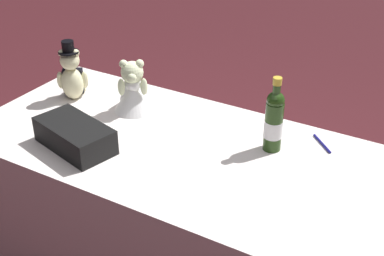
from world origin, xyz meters
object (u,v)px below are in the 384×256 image
(teddy_bear_groom, at_px, (72,75))
(gift_case_black, at_px, (75,136))
(champagne_bottle, at_px, (274,120))
(signing_pen, at_px, (321,143))
(teddy_bear_bride, at_px, (133,88))

(teddy_bear_groom, xyz_separation_m, gift_case_black, (0.30, -0.34, -0.06))
(champagne_bottle, distance_m, signing_pen, 0.24)
(teddy_bear_groom, bearing_deg, gift_case_black, -48.01)
(champagne_bottle, xyz_separation_m, signing_pen, (0.16, 0.13, -0.12))
(champagne_bottle, relative_size, signing_pen, 2.74)
(teddy_bear_bride, bearing_deg, teddy_bear_groom, -170.70)
(teddy_bear_bride, height_order, champagne_bottle, champagne_bottle)
(teddy_bear_bride, bearing_deg, gift_case_black, -91.19)
(signing_pen, bearing_deg, gift_case_black, -148.61)
(teddy_bear_bride, distance_m, gift_case_black, 0.39)
(teddy_bear_groom, distance_m, champagne_bottle, 0.99)
(teddy_bear_bride, xyz_separation_m, champagne_bottle, (0.67, -0.01, 0.03))
(teddy_bear_bride, relative_size, signing_pen, 2.16)
(signing_pen, xyz_separation_m, gift_case_black, (-0.84, -0.51, 0.05))
(teddy_bear_bride, bearing_deg, champagne_bottle, -0.79)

